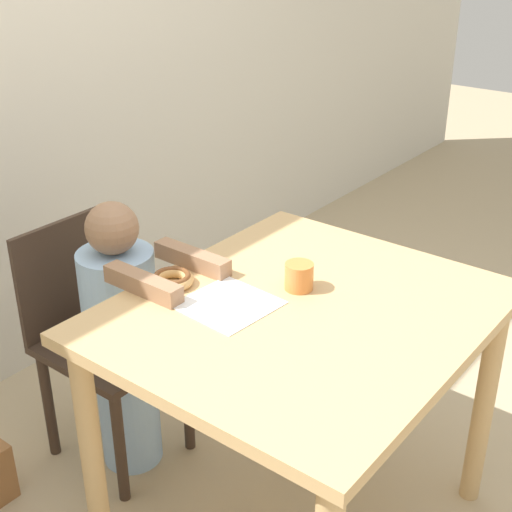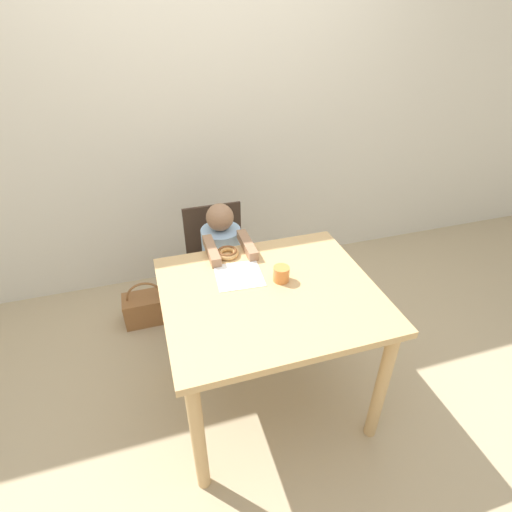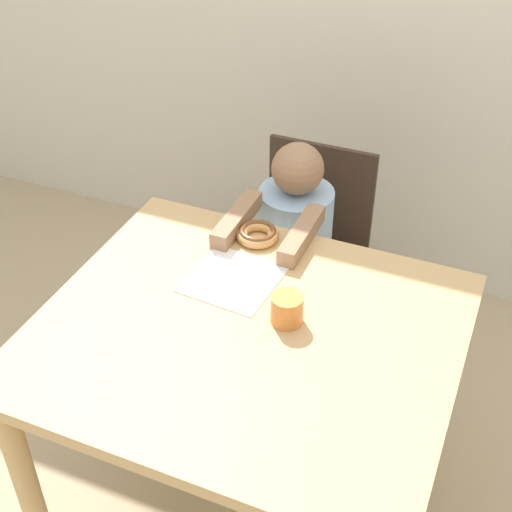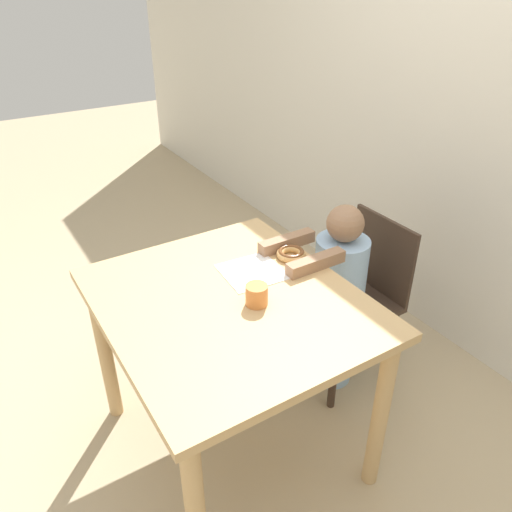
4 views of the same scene
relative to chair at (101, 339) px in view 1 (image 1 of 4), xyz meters
name	(u,v)px [view 1 (image 1 of 4)]	position (x,y,z in m)	size (l,w,h in m)	color
dining_table	(301,345)	(0.10, -0.72, 0.22)	(0.99, 0.86, 0.76)	tan
chair	(101,339)	(0.00, 0.00, 0.00)	(0.37, 0.41, 0.81)	#38281E
child_figure	(124,339)	(0.00, -0.12, 0.05)	(0.25, 0.47, 0.93)	#99BCE0
donut	(172,279)	(-0.02, -0.37, 0.35)	(0.12, 0.12, 0.03)	tan
napkin	(228,304)	(-0.01, -0.56, 0.33)	(0.24, 0.24, 0.00)	white
cup	(299,276)	(0.17, -0.65, 0.37)	(0.08, 0.08, 0.08)	orange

